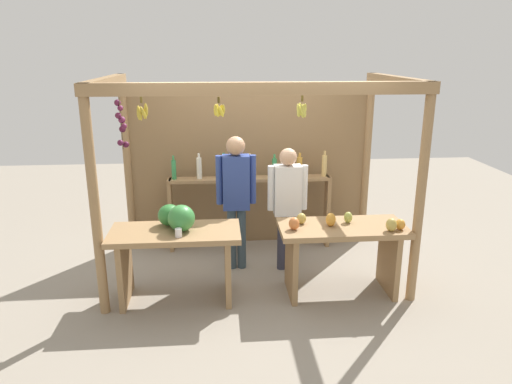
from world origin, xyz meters
The scene contains 7 objects.
ground_plane centered at (0.00, 0.00, 0.00)m, with size 12.00×12.00×0.00m, color gray.
market_stall centered at (-0.01, 0.43, 1.35)m, with size 3.41×1.92×2.34m.
fruit_counter_left centered at (-0.90, -0.66, 0.67)m, with size 1.38×0.65×1.08m.
fruit_counter_right centered at (0.90, -0.68, 0.60)m, with size 1.38×0.64×0.95m.
bottle_shelf_unit centered at (0.00, 0.68, 0.81)m, with size 2.19×0.22×1.35m.
vendor_man centered at (-0.22, 0.05, 1.01)m, with size 0.48×0.23×1.67m.
vendor_woman centered at (0.39, -0.03, 0.91)m, with size 0.48×0.21×1.53m.
Camera 1 is at (-0.43, -5.41, 2.62)m, focal length 33.19 mm.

